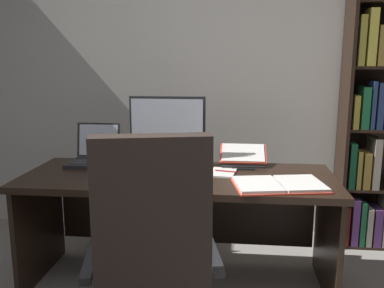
{
  "coord_description": "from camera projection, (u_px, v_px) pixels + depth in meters",
  "views": [
    {
      "loc": [
        0.14,
        -1.1,
        1.4
      ],
      "look_at": [
        -0.11,
        1.27,
        0.92
      ],
      "focal_mm": 38.9,
      "sensor_mm": 36.0,
      "label": 1
    }
  ],
  "objects": [
    {
      "name": "notepad",
      "position": [
        223.0,
        172.0,
        2.57
      ],
      "size": [
        0.18,
        0.23,
        0.01
      ],
      "primitive_type": "cube",
      "rotation": [
        0.0,
        0.0,
        -0.14
      ],
      "color": "silver",
      "rests_on": "desk"
    },
    {
      "name": "keyboard",
      "position": [
        158.0,
        178.0,
        2.42
      ],
      "size": [
        0.42,
        0.15,
        0.02
      ],
      "primitive_type": "cube",
      "color": "#232326",
      "rests_on": "desk"
    },
    {
      "name": "wall_back",
      "position": [
        219.0,
        65.0,
        3.33
      ],
      "size": [
        5.08,
        0.12,
        2.72
      ],
      "primitive_type": "cube",
      "color": "beige",
      "rests_on": "ground"
    },
    {
      "name": "desk",
      "position": [
        180.0,
        200.0,
        2.65
      ],
      "size": [
        1.89,
        0.72,
        0.72
      ],
      "color": "black",
      "rests_on": "ground"
    },
    {
      "name": "monitor",
      "position": [
        167.0,
        131.0,
        2.72
      ],
      "size": [
        0.5,
        0.16,
        0.46
      ],
      "color": "#232326",
      "rests_on": "desk"
    },
    {
      "name": "pen",
      "position": [
        226.0,
        171.0,
        2.56
      ],
      "size": [
        0.14,
        0.04,
        0.01
      ],
      "primitive_type": "cylinder",
      "rotation": [
        0.0,
        1.57,
        -0.24
      ],
      "color": "maroon",
      "rests_on": "notepad"
    },
    {
      "name": "reading_stand_with_book",
      "position": [
        243.0,
        156.0,
        2.76
      ],
      "size": [
        0.31,
        0.25,
        0.13
      ],
      "color": "#232326",
      "rests_on": "desk"
    },
    {
      "name": "office_chair",
      "position": [
        153.0,
        275.0,
        1.83
      ],
      "size": [
        0.68,
        0.6,
        1.12
      ],
      "rotation": [
        0.0,
        0.0,
        0.22
      ],
      "color": "#232326",
      "rests_on": "ground"
    },
    {
      "name": "open_binder",
      "position": [
        279.0,
        184.0,
        2.3
      ],
      "size": [
        0.54,
        0.4,
        0.02
      ],
      "rotation": [
        0.0,
        0.0,
        0.18
      ],
      "color": "#DB422D",
      "rests_on": "desk"
    },
    {
      "name": "computer_mouse",
      "position": [
        107.0,
        175.0,
        2.45
      ],
      "size": [
        0.06,
        0.1,
        0.04
      ],
      "primitive_type": "ellipsoid",
      "color": "#232326",
      "rests_on": "desk"
    },
    {
      "name": "laptop",
      "position": [
        94.0,
        155.0,
        2.82
      ],
      "size": [
        0.3,
        0.3,
        0.26
      ],
      "color": "#232326",
      "rests_on": "desk"
    }
  ]
}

